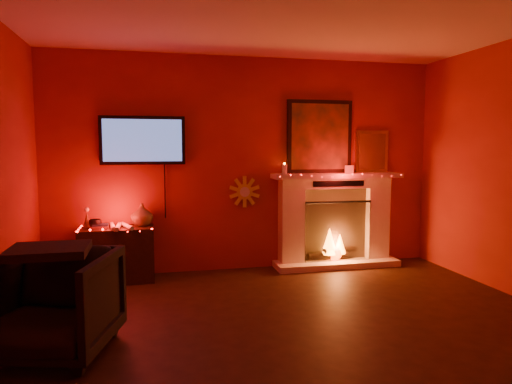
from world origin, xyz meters
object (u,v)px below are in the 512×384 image
Objects in this scene: armchair at (53,304)px; tv at (143,141)px; fireplace at (334,211)px; sunburst_clock at (245,192)px; console_table at (119,250)px.

tv is at bearing 87.88° from armchair.
tv is (-2.44, 0.06, 0.92)m from fireplace.
tv is at bearing -178.76° from sunburst_clock.
fireplace reaches higher than sunburst_clock.
armchair is at bearing -107.45° from tv.
console_table is at bearing -147.92° from tv.
armchair is at bearing -132.16° from sunburst_clock.
sunburst_clock is at bearing 175.63° from fireplace.
sunburst_clock is 0.46× the size of armchair.
fireplace is 2.53× the size of armchair.
console_table is at bearing -172.05° from sunburst_clock.
fireplace is at bearing -1.50° from tv.
tv reaches higher than sunburst_clock.
console_table is (-2.74, -0.13, -0.36)m from fireplace.
fireplace reaches higher than tv.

